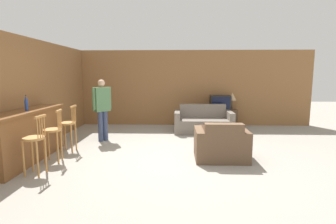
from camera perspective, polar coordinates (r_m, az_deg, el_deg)
The scene contains 16 objects.
ground_plane at distance 5.77m, azimuth 1.14°, elevation -9.68°, with size 24.00×24.00×0.00m, color gray.
wall_back at distance 9.21m, azimuth 1.53°, elevation 5.24°, with size 9.40×0.08×2.60m.
wall_left at distance 7.65m, azimuth -24.28°, elevation 3.93°, with size 0.08×8.70×2.60m.
bar_counter at distance 6.07m, azimuth -28.27°, elevation -4.56°, with size 0.55×2.32×1.06m.
bar_chair_near at distance 5.19m, azimuth -27.04°, elevation -6.09°, with size 0.38×0.38×1.07m.
bar_chair_mid at distance 5.78m, azimuth -23.74°, elevation -4.50°, with size 0.41×0.41×1.07m.
bar_chair_far at distance 6.45m, azimuth -20.87°, elevation -3.09°, with size 0.37×0.37×1.07m.
couch_far at distance 8.18m, azimuth 7.65°, elevation -2.27°, with size 1.77×0.90×0.84m.
armchair_near at distance 5.62m, azimuth 11.49°, elevation -7.16°, with size 1.08×0.86×0.82m.
coffee_table at distance 6.85m, azimuth 9.28°, elevation -4.07°, with size 0.52×1.07×0.39m.
tv_unit at distance 9.08m, azimuth 11.17°, elevation -1.29°, with size 1.13×0.46×0.61m.
tv at distance 9.01m, azimuth 11.26°, elevation 2.08°, with size 0.66×0.45×0.47m.
bottle at distance 5.88m, azimuth -28.47°, elevation 1.64°, with size 0.06×0.06×0.31m.
book_on_table at distance 6.59m, azimuth 9.75°, elevation -3.95°, with size 0.15×0.15×0.02m.
table_lamp at distance 9.07m, azimuth 13.84°, elevation 3.17°, with size 0.27×0.27×0.55m.
person_by_window at distance 7.14m, azimuth -14.13°, elevation 1.15°, with size 0.41×0.43×1.64m.
Camera 1 is at (0.08, -5.49, 1.77)m, focal length 28.00 mm.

